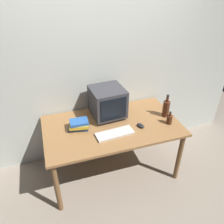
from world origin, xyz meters
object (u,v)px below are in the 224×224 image
object	(u,v)px
keyboard	(115,134)
computer_mouse	(141,126)
bottle_tall	(166,108)
bottle_short	(169,119)
crt_monitor	(107,102)
book_stack	(79,125)

from	to	relation	value
keyboard	computer_mouse	world-z (taller)	computer_mouse
keyboard	bottle_tall	xyz separation A→B (m)	(0.71, 0.16, 0.10)
keyboard	bottle_short	bearing A→B (deg)	-4.17
crt_monitor	bottle_short	distance (m)	0.75
keyboard	bottle_short	world-z (taller)	bottle_short
keyboard	bottle_short	xyz separation A→B (m)	(0.67, 0.00, 0.05)
crt_monitor	bottle_tall	size ratio (longest dim) A/B	1.37
computer_mouse	bottle_tall	world-z (taller)	bottle_tall
book_stack	bottle_tall	bearing A→B (deg)	-3.47
bottle_tall	bottle_short	bearing A→B (deg)	-103.54
keyboard	bottle_short	size ratio (longest dim) A/B	2.53
bottle_short	computer_mouse	bearing A→B (deg)	173.30
bottle_tall	computer_mouse	bearing A→B (deg)	-163.04
computer_mouse	bottle_tall	xyz separation A→B (m)	(0.38, 0.12, 0.09)
crt_monitor	book_stack	size ratio (longest dim) A/B	1.68
keyboard	computer_mouse	bearing A→B (deg)	2.93
keyboard	book_stack	bearing A→B (deg)	143.52
bottle_short	book_stack	xyz separation A→B (m)	(-1.02, 0.22, -0.00)
keyboard	computer_mouse	size ratio (longest dim) A/B	4.20
keyboard	book_stack	distance (m)	0.42
crt_monitor	keyboard	xyz separation A→B (m)	(-0.04, -0.38, -0.18)
crt_monitor	bottle_tall	bearing A→B (deg)	-18.54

